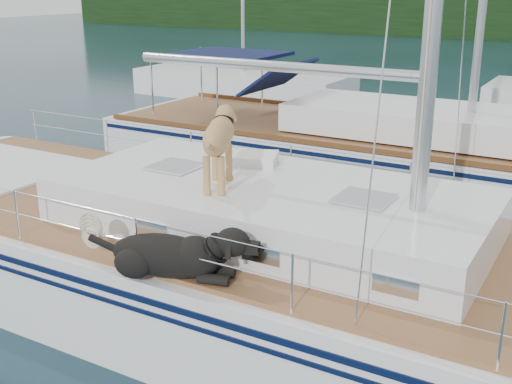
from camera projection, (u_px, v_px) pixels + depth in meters
The scene contains 4 objects.
ground at pixel (216, 303), 8.63m from camera, with size 120.00×120.00×0.00m, color black.
main_sailboat at pixel (221, 258), 8.37m from camera, with size 12.00×4.02×14.01m.
neighbor_sailboat at pixel (357, 152), 13.78m from camera, with size 11.00×3.50×13.30m.
bg_boat_west at pixel (243, 85), 23.80m from camera, with size 8.00×3.00×11.65m.
Camera 1 is at (4.32, -6.43, 4.13)m, focal length 45.00 mm.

